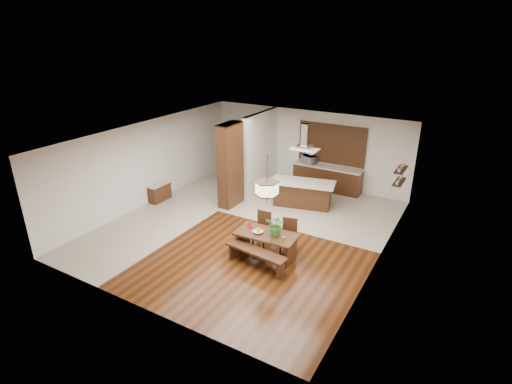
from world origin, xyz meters
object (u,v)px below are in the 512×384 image
Objects in this scene: dining_chair_left at (261,229)px; range_hood at (305,137)px; fruit_bowl at (258,232)px; dining_bench at (256,258)px; pendant_lantern at (267,179)px; microwave at (309,159)px; hallway_console at (160,192)px; dining_chair_right at (288,236)px; kitchen_island at (302,193)px; island_cup at (313,183)px; dining_table at (266,239)px; foliage_plant at (276,225)px.

dining_chair_left is 1.09× the size of range_hood.
fruit_bowl is 0.29× the size of range_hood.
pendant_lantern reaches higher than dining_bench.
fruit_bowl is 5.55m from microwave.
dining_bench is 1.21m from dining_chair_left.
hallway_console is 0.51× the size of dining_bench.
kitchen_island is at bearing 94.42° from dining_chair_right.
kitchen_island is 2.02m from microwave.
microwave is (-0.95, 1.90, 0.15)m from island_cup.
dining_bench is 4.19m from kitchen_island.
dining_table is 0.66m from dining_chair_left.
range_hood is (-0.08, 3.06, 1.98)m from dining_chair_left.
dining_chair_right is (0.39, 0.53, -0.04)m from dining_table.
dining_table is 0.66m from dining_chair_right.
dining_chair_left is at bearing 147.39° from foliage_plant.
foliage_plant is 3.45m from island_cup.
dining_chair_left is at bearing 113.10° from dining_bench.
dining_bench is 3.04× the size of foliage_plant.
pendant_lantern reaches higher than kitchen_island.
dining_chair_left is (-0.44, 0.49, -0.02)m from dining_table.
dining_table is at bearing -50.31° from dining_chair_left.
dining_chair_left is 0.67m from fruit_bowl.
dining_table is at bearing 24.84° from fruit_bowl.
dining_chair_right is 8.56× the size of island_cup.
pendant_lantern is 2.28× the size of foliage_plant.
pendant_lantern is (5.13, -1.40, 1.93)m from hallway_console.
dining_bench is 0.74× the size of kitchen_island.
island_cup reaches higher than dining_chair_right.
dining_chair_left is (-0.46, 1.09, 0.24)m from dining_bench.
dining_bench is 2.09m from pendant_lantern.
dining_chair_right is 0.90m from fruit_bowl.
dining_table is 3.58m from kitchen_island.
dining_bench is (5.16, -2.00, -0.07)m from hallway_console.
foliage_plant is (0.70, -0.45, 0.49)m from dining_chair_left.
hallway_console is 0.98× the size of range_hood.
pendant_lantern is at bearing 24.84° from fruit_bowl.
fruit_bowl is at bearing -70.76° from dining_chair_left.
microwave is (-0.88, 5.47, 0.38)m from fruit_bowl.
dining_table is (5.13, -1.40, 0.19)m from hallway_console.
dining_chair_right is 3.74m from range_hood.
microwave reaches higher than fruit_bowl.
range_hood is at bearing 168.31° from island_cup.
foliage_plant is (-0.13, -0.48, 0.51)m from dining_chair_right.
dining_chair_right is at bearing 53.26° from dining_table.
island_cup reaches higher than fruit_bowl.
foliage_plant is 0.55m from fruit_bowl.
foliage_plant is 0.64× the size of range_hood.
dining_chair_left is 0.83m from dining_chair_right.
dining_chair_left is at bearing -95.65° from island_cup.
foliage_plant is at bearing -14.11° from hallway_console.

